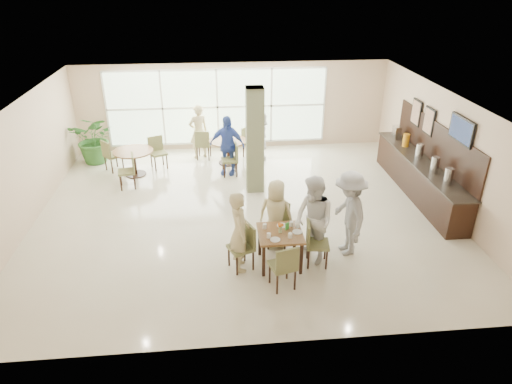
{
  "coord_description": "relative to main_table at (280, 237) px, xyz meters",
  "views": [
    {
      "loc": [
        -0.65,
        -9.97,
        5.46
      ],
      "look_at": [
        0.2,
        -1.2,
        1.1
      ],
      "focal_mm": 32.0,
      "sensor_mm": 36.0,
      "label": 1
    }
  ],
  "objects": [
    {
      "name": "room_shell",
      "position": [
        -0.57,
        2.33,
        1.06
      ],
      "size": [
        10.0,
        10.0,
        10.0
      ],
      "color": "white",
      "rests_on": "ground"
    },
    {
      "name": "buffet_counter",
      "position": [
        4.13,
        2.84,
        -0.09
      ],
      "size": [
        0.64,
        4.7,
        1.95
      ],
      "color": "black",
      "rests_on": "ground"
    },
    {
      "name": "teen_standing",
      "position": [
        1.46,
        0.32,
        0.27
      ],
      "size": [
        0.78,
        1.24,
        1.84
      ],
      "primitive_type": "imported",
      "rotation": [
        0.0,
        0.0,
        -1.49
      ],
      "color": "#A1A1A4",
      "rests_on": "ground"
    },
    {
      "name": "wall_tv",
      "position": [
        4.37,
        1.73,
        1.5
      ],
      "size": [
        0.06,
        1.0,
        0.58
      ],
      "color": "black",
      "rests_on": "ground"
    },
    {
      "name": "framed_art_a",
      "position": [
        4.37,
        3.33,
        1.2
      ],
      "size": [
        0.05,
        0.55,
        0.7
      ],
      "color": "black",
      "rests_on": "ground"
    },
    {
      "name": "chairs_table_right",
      "position": [
        -0.81,
        5.45,
        -0.17
      ],
      "size": [
        2.08,
        1.9,
        0.95
      ],
      "color": "brown",
      "rests_on": "ground"
    },
    {
      "name": "ground",
      "position": [
        -0.57,
        2.33,
        -0.65
      ],
      "size": [
        10.0,
        10.0,
        0.0
      ],
      "primitive_type": "plane",
      "color": "beige",
      "rests_on": "ground"
    },
    {
      "name": "tabletop_clutter",
      "position": [
        0.02,
        0.0,
        0.16
      ],
      "size": [
        0.77,
        0.72,
        0.21
      ],
      "color": "white",
      "rests_on": "main_table"
    },
    {
      "name": "teen_far",
      "position": [
        0.01,
        0.72,
        0.12
      ],
      "size": [
        0.85,
        0.66,
        1.53
      ],
      "primitive_type": "imported",
      "rotation": [
        0.0,
        0.0,
        2.77
      ],
      "color": "#C9BA86",
      "rests_on": "ground"
    },
    {
      "name": "round_table_right",
      "position": [
        -0.81,
        5.46,
        -0.06
      ],
      "size": [
        1.15,
        1.15,
        0.75
      ],
      "color": "brown",
      "rests_on": "ground"
    },
    {
      "name": "adult_b",
      "position": [
        0.15,
        5.41,
        0.17
      ],
      "size": [
        1.17,
        1.64,
        1.62
      ],
      "primitive_type": "imported",
      "rotation": [
        0.0,
        0.0,
        -1.96
      ],
      "color": "white",
      "rests_on": "ground"
    },
    {
      "name": "window_bank",
      "position": [
        -1.07,
        6.79,
        0.75
      ],
      "size": [
        7.0,
        0.04,
        7.0
      ],
      "color": "silver",
      "rests_on": "ground"
    },
    {
      "name": "chairs_main_table",
      "position": [
        -0.01,
        -0.04,
        -0.17
      ],
      "size": [
        2.1,
        1.96,
        0.95
      ],
      "color": "brown",
      "rests_on": "ground"
    },
    {
      "name": "column",
      "position": [
        -0.17,
        3.53,
        0.75
      ],
      "size": [
        0.45,
        0.45,
        2.8
      ],
      "primitive_type": "cube",
      "color": "#666949",
      "rests_on": "ground"
    },
    {
      "name": "teen_right",
      "position": [
        0.68,
        0.11,
        0.28
      ],
      "size": [
        1.01,
        1.11,
        1.85
      ],
      "primitive_type": "imported",
      "rotation": [
        0.0,
        0.0,
        -1.14
      ],
      "color": "white",
      "rests_on": "ground"
    },
    {
      "name": "framed_art_b",
      "position": [
        4.37,
        4.13,
        1.2
      ],
      "size": [
        0.05,
        0.55,
        0.7
      ],
      "color": "black",
      "rests_on": "ground"
    },
    {
      "name": "potted_plant",
      "position": [
        -4.83,
        5.93,
        0.12
      ],
      "size": [
        1.6,
        1.6,
        1.53
      ],
      "primitive_type": "imported",
      "rotation": [
        0.0,
        0.0,
        -0.18
      ],
      "color": "#30692A",
      "rests_on": "ground"
    },
    {
      "name": "chairs_table_left",
      "position": [
        -3.58,
        4.83,
        -0.17
      ],
      "size": [
        1.93,
        1.85,
        0.95
      ],
      "color": "brown",
      "rests_on": "ground"
    },
    {
      "name": "round_table_left",
      "position": [
        -3.55,
        4.84,
        -0.07
      ],
      "size": [
        1.14,
        1.14,
        0.75
      ],
      "color": "brown",
      "rests_on": "ground"
    },
    {
      "name": "adult_a",
      "position": [
        -0.86,
        4.68,
        0.23
      ],
      "size": [
        1.15,
        0.86,
        1.74
      ],
      "primitive_type": "imported",
      "rotation": [
        0.0,
        0.0,
        -0.3
      ],
      "color": "#3A54AE",
      "rests_on": "ground"
    },
    {
      "name": "teen_left",
      "position": [
        -0.81,
        -0.04,
        0.19
      ],
      "size": [
        0.46,
        0.65,
        1.68
      ],
      "primitive_type": "imported",
      "rotation": [
        0.0,
        0.0,
        1.66
      ],
      "color": "#C9BA86",
      "rests_on": "ground"
    },
    {
      "name": "main_table",
      "position": [
        0.0,
        0.0,
        0.0
      ],
      "size": [
        0.88,
        0.88,
        0.75
      ],
      "color": "brown",
      "rests_on": "ground"
    },
    {
      "name": "adult_standing",
      "position": [
        -1.7,
        6.02,
        0.21
      ],
      "size": [
        0.73,
        0.62,
        1.71
      ],
      "primitive_type": "imported",
      "rotation": [
        0.0,
        0.0,
        3.54
      ],
      "color": "#C9BA86",
      "rests_on": "ground"
    }
  ]
}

